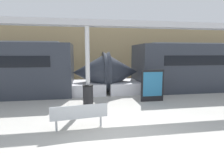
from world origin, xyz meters
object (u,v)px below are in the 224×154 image
Objects in this scene: trash_bin at (88,95)px; bench_near at (79,115)px; support_column_near at (88,67)px; poster_board at (152,85)px.

bench_near is at bearing -97.24° from trash_bin.
trash_bin is 1.38m from support_column_near.
bench_near is 0.50× the size of support_column_near.
support_column_near is (0.01, 0.04, 1.38)m from trash_bin.
poster_board is (3.36, 0.16, 0.34)m from trash_bin.
trash_bin is 0.60× the size of poster_board.
support_column_near reaches higher than bench_near.
trash_bin is at bearing -99.16° from support_column_near.
bench_near is at bearing -97.27° from support_column_near.
bench_near is 1.87× the size of trash_bin.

